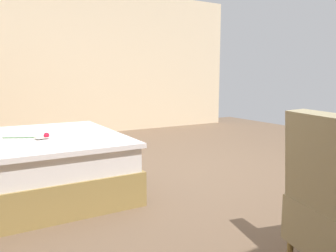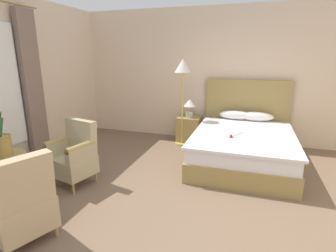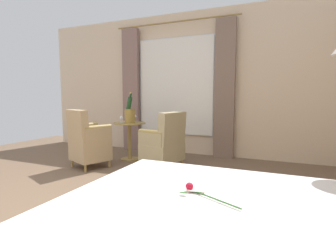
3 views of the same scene
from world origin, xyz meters
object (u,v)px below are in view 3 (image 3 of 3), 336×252
champagne_bucket (130,114)px  wine_glass_near_edge (121,117)px  side_table_round (130,137)px  wine_glass_near_bucket (135,115)px  armchair_by_window (164,143)px  armchair_facing_bed (88,142)px  snack_plate (125,121)px

champagne_bucket → wine_glass_near_edge: champagne_bucket is taller
side_table_round → wine_glass_near_bucket: bearing=176.9°
side_table_round → armchair_by_window: (0.37, 0.85, 0.00)m
wine_glass_near_bucket → side_table_round: bearing=-3.1°
side_table_round → armchair_by_window: armchair_by_window is taller
wine_glass_near_bucket → armchair_by_window: armchair_by_window is taller
armchair_facing_bed → side_table_round: bearing=152.2°
snack_plate → armchair_facing_bed: armchair_facing_bed is taller
snack_plate → side_table_round: bearing=57.0°
snack_plate → armchair_by_window: bearing=65.0°
wine_glass_near_bucket → wine_glass_near_edge: (0.22, -0.14, -0.02)m
wine_glass_near_bucket → champagne_bucket: bearing=9.0°
champagne_bucket → snack_plate: 0.27m
wine_glass_near_edge → armchair_facing_bed: bearing=-19.3°
wine_glass_near_bucket → armchair_facing_bed: bearing=-23.3°
side_table_round → champagne_bucket: 0.42m
wine_glass_near_edge → wine_glass_near_bucket: bearing=146.4°
champagne_bucket → armchair_facing_bed: (0.62, -0.40, -0.42)m
snack_plate → armchair_facing_bed: bearing=-16.3°
champagne_bucket → side_table_round: bearing=-139.7°
snack_plate → armchair_by_window: size_ratio=0.20×
snack_plate → armchair_by_window: (0.46, 0.98, -0.26)m
snack_plate → champagne_bucket: bearing=52.0°
side_table_round → champagne_bucket: (0.05, 0.04, 0.42)m
wine_glass_near_bucket → armchair_by_window: (0.54, 0.84, -0.37)m
wine_glass_near_bucket → snack_plate: size_ratio=0.90×
wine_glass_near_bucket → armchair_facing_bed: size_ratio=0.17×
side_table_round → champagne_bucket: size_ratio=1.28×
champagne_bucket → armchair_facing_bed: size_ratio=0.57×
side_table_round → champagne_bucket: champagne_bucket is taller
wine_glass_near_bucket → wine_glass_near_edge: 0.26m
wine_glass_near_edge → snack_plate: bearing=178.9°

